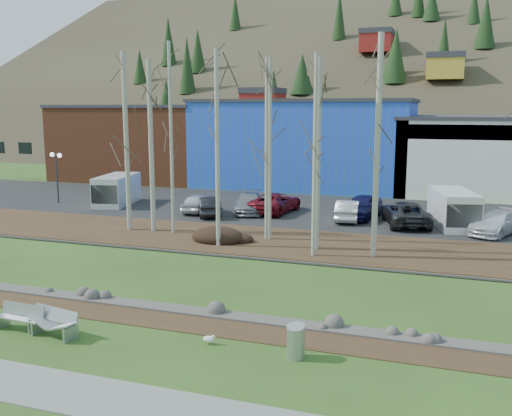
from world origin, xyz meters
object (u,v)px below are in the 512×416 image
(car_2, at_px, (275,203))
(van_white, at_px, (454,209))
(car_5, at_px, (348,210))
(car_6, at_px, (406,213))
(street_lamp, at_px, (56,164))
(bench_damaged, at_px, (54,322))
(car_0, at_px, (198,203))
(car_1, at_px, (209,206))
(car_3, at_px, (249,203))
(van_grey, at_px, (116,190))
(car_7, at_px, (497,223))
(bench_intact, at_px, (21,317))
(litter_bin, at_px, (296,343))
(seagull, at_px, (209,339))
(car_4, at_px, (362,207))

(car_2, relative_size, van_white, 0.93)
(car_5, distance_m, van_white, 6.65)
(car_2, relative_size, car_6, 0.95)
(street_lamp, height_order, car_2, street_lamp)
(bench_damaged, relative_size, car_0, 0.53)
(bench_damaged, xyz_separation_m, street_lamp, (-16.67, 21.82, 2.79))
(car_1, relative_size, car_6, 0.75)
(street_lamp, bearing_deg, car_6, 25.07)
(car_3, bearing_deg, car_2, 1.74)
(car_2, distance_m, van_white, 12.11)
(car_0, height_order, car_3, car_3)
(van_grey, bearing_deg, car_6, -13.47)
(street_lamp, distance_m, car_2, 17.54)
(car_2, distance_m, car_3, 1.87)
(street_lamp, relative_size, car_3, 0.84)
(car_2, height_order, car_6, car_6)
(car_7, xyz_separation_m, van_grey, (-27.07, 1.83, 0.45))
(car_1, height_order, car_7, car_1)
(bench_intact, distance_m, car_2, 23.48)
(litter_bin, bearing_deg, car_1, 120.07)
(van_white, height_order, van_grey, van_white)
(car_3, relative_size, van_grey, 0.87)
(car_2, distance_m, car_5, 5.55)
(car_1, distance_m, car_7, 18.53)
(bench_intact, height_order, car_5, car_5)
(litter_bin, xyz_separation_m, seagull, (-2.91, 0.08, -0.30))
(van_white, distance_m, van_grey, 24.66)
(bench_intact, relative_size, car_4, 0.38)
(car_6, distance_m, car_7, 5.41)
(bench_intact, xyz_separation_m, litter_bin, (9.49, 0.88, 0.04))
(litter_bin, xyz_separation_m, car_5, (-2.09, 21.27, 0.34))
(car_1, distance_m, car_5, 9.56)
(car_1, relative_size, car_5, 0.99)
(seagull, bearing_deg, car_5, 80.35)
(car_1, bearing_deg, litter_bin, 92.12)
(litter_bin, bearing_deg, car_2, 108.42)
(seagull, xyz_separation_m, car_5, (0.82, 21.20, 0.64))
(car_1, xyz_separation_m, car_6, (13.22, 1.03, 0.08))
(street_lamp, bearing_deg, bench_damaged, -27.75)
(litter_bin, distance_m, car_6, 21.08)
(seagull, bearing_deg, car_3, 98.80)
(seagull, distance_m, street_lamp, 30.38)
(bench_intact, distance_m, car_7, 26.54)
(car_0, relative_size, car_1, 0.95)
(van_grey, bearing_deg, van_white, -12.48)
(seagull, bearing_deg, van_white, 63.23)
(car_2, xyz_separation_m, van_grey, (-12.61, -0.74, 0.40))
(bench_intact, relative_size, car_0, 0.46)
(seagull, relative_size, car_3, 0.10)
(street_lamp, bearing_deg, car_0, 24.83)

